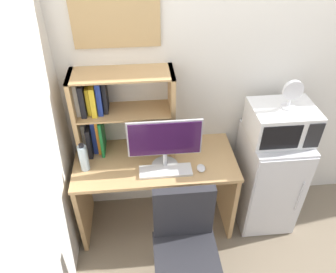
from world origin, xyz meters
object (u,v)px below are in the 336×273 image
object	(u,v)px
monitor	(165,142)
desk_fan	(292,93)
water_bottle	(84,158)
wall_corkboard	(115,10)
keyboard	(166,171)
hutch_bookshelf	(109,111)
microwave	(281,122)
desk_chair	(185,256)
mini_fridge	(267,178)
computer_mouse	(201,168)

from	to	relation	value
monitor	desk_fan	xyz separation A→B (m)	(0.93, 0.08, 0.31)
water_bottle	wall_corkboard	world-z (taller)	wall_corkboard
monitor	keyboard	xyz separation A→B (m)	(-0.00, -0.06, -0.23)
desk_fan	hutch_bookshelf	bearing A→B (deg)	172.66
microwave	desk_fan	xyz separation A→B (m)	(0.02, -0.01, 0.26)
monitor	desk_chair	distance (m)	0.83
desk_chair	microwave	bearing A→B (deg)	39.04
monitor	mini_fridge	world-z (taller)	monitor
hutch_bookshelf	water_bottle	bearing A→B (deg)	-133.04
desk_chair	wall_corkboard	distance (m)	1.75
water_bottle	desk_fan	bearing A→B (deg)	1.83
monitor	hutch_bookshelf	bearing A→B (deg)	148.24
monitor	desk_fan	distance (m)	0.98
microwave	desk_fan	world-z (taller)	desk_fan
hutch_bookshelf	computer_mouse	bearing A→B (deg)	-24.98
monitor	desk_fan	size ratio (longest dim) A/B	2.44
computer_mouse	microwave	world-z (taller)	microwave
microwave	wall_corkboard	xyz separation A→B (m)	(-1.20, 0.28, 0.79)
monitor	desk_fan	bearing A→B (deg)	4.90
computer_mouse	microwave	size ratio (longest dim) A/B	0.18
mini_fridge	wall_corkboard	size ratio (longest dim) A/B	1.54
keyboard	microwave	world-z (taller)	microwave
water_bottle	mini_fridge	size ratio (longest dim) A/B	0.26
monitor	desk_chair	bearing A→B (deg)	-81.40
microwave	wall_corkboard	size ratio (longest dim) A/B	0.81
desk_fan	mini_fridge	bearing A→B (deg)	174.02
water_bottle	desk_chair	distance (m)	1.03
monitor	keyboard	distance (m)	0.24
computer_mouse	wall_corkboard	world-z (taller)	wall_corkboard
keyboard	wall_corkboard	size ratio (longest dim) A/B	0.67
keyboard	desk_chair	bearing A→B (deg)	-80.27
computer_mouse	desk_fan	size ratio (longest dim) A/B	0.39
microwave	desk_chair	distance (m)	1.23
monitor	wall_corkboard	xyz separation A→B (m)	(-0.29, 0.36, 0.84)
hutch_bookshelf	wall_corkboard	distance (m)	0.73
monitor	mini_fridge	size ratio (longest dim) A/B	0.60
keyboard	mini_fridge	distance (m)	0.97
desk_fan	desk_chair	distance (m)	1.39
computer_mouse	water_bottle	world-z (taller)	water_bottle
water_bottle	desk_fan	xyz separation A→B (m)	(1.54, 0.05, 0.44)
water_bottle	mini_fridge	bearing A→B (deg)	1.95
hutch_bookshelf	water_bottle	world-z (taller)	hutch_bookshelf
microwave	desk_chair	world-z (taller)	microwave
keyboard	wall_corkboard	world-z (taller)	wall_corkboard
keyboard	water_bottle	size ratio (longest dim) A/B	1.66
hutch_bookshelf	keyboard	world-z (taller)	hutch_bookshelf
hutch_bookshelf	mini_fridge	size ratio (longest dim) A/B	0.82
computer_mouse	wall_corkboard	size ratio (longest dim) A/B	0.15
keyboard	desk_fan	xyz separation A→B (m)	(0.93, 0.14, 0.54)
mini_fridge	desk_fan	size ratio (longest dim) A/B	4.08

